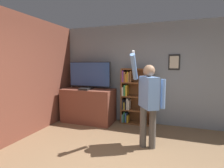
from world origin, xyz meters
The scene contains 7 objects.
wall_back centered at (0.00, 2.79, 1.35)m, with size 6.72×0.09×2.70m.
wall_side_brick centered at (-2.39, 1.38, 1.35)m, with size 0.06×4.36×2.70m.
tv_ledge centered at (-1.53, 2.34, 0.47)m, with size 1.43×0.71×0.93m.
television centered at (-1.53, 2.43, 1.32)m, with size 1.24×0.22×0.76m.
game_console centered at (-1.53, 2.13, 0.96)m, with size 0.27×0.21×0.05m.
bookshelf centered at (-0.30, 2.61, 0.76)m, with size 0.83×0.28×1.51m.
person centered at (0.27, 1.32, 0.98)m, with size 0.62×0.56×1.87m.
Camera 1 is at (0.70, -1.99, 1.62)m, focal length 28.00 mm.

